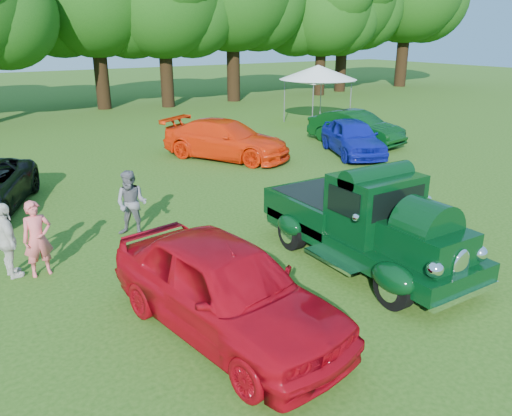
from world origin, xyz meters
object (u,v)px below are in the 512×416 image
back_car_orange (226,139)px  canopy_tent (318,73)px  hero_pickup (365,224)px  red_convertible (225,287)px  spectator_grey (132,204)px  back_car_blue (353,137)px  back_car_green (356,128)px  spectator_pink (38,239)px  spectator_white (8,241)px

back_car_orange → canopy_tent: canopy_tent is taller
hero_pickup → canopy_tent: canopy_tent is taller
red_convertible → spectator_grey: 4.56m
spectator_grey → canopy_tent: (13.05, 9.56, 1.76)m
red_convertible → back_car_blue: bearing=28.9°
back_car_green → spectator_grey: bearing=-168.6°
red_convertible → hero_pickup: bearing=1.2°
back_car_blue → canopy_tent: (3.25, 6.23, 1.85)m
hero_pickup → spectator_pink: (-5.65, 2.89, -0.07)m
spectator_white → canopy_tent: canopy_tent is taller
hero_pickup → canopy_tent: size_ratio=1.24×
spectator_grey → spectator_white: bearing=-123.3°
red_convertible → spectator_grey: spectator_grey is taller
spectator_white → red_convertible: bearing=-153.8°
red_convertible → spectator_pink: bearing=110.5°
hero_pickup → back_car_green: (7.78, 8.63, -0.14)m
red_convertible → spectator_grey: bearing=79.1°
spectator_pink → canopy_tent: size_ratio=0.38×
spectator_pink → spectator_grey: 2.39m
back_car_green → red_convertible: bearing=-152.1°
canopy_tent → spectator_pink: bearing=-145.3°
red_convertible → spectator_pink: 4.14m
back_car_blue → spectator_white: spectator_white is taller
back_car_green → spectator_pink: bearing=-168.4°
red_convertible → back_car_orange: (5.54, 9.95, -0.05)m
back_car_orange → canopy_tent: 8.86m
red_convertible → back_car_green: red_convertible is taller
back_car_blue → spectator_white: 13.13m
hero_pickup → back_car_green: hero_pickup is taller
spectator_pink → spectator_white: bearing=154.6°
back_car_blue → canopy_tent: bearing=85.7°
canopy_tent → back_car_orange: bearing=-151.3°
hero_pickup → red_convertible: 3.64m
back_car_orange → spectator_pink: spectator_pink is taller
red_convertible → back_car_blue: (9.89, 7.89, -0.08)m
back_car_green → spectator_grey: (-11.26, -4.75, 0.09)m
canopy_tent → spectator_grey: bearing=-143.8°
back_car_green → spectator_pink: size_ratio=2.75×
back_car_green → hero_pickup: bearing=-143.6°
spectator_pink → canopy_tent: bearing=31.5°
hero_pickup → red_convertible: bearing=-169.1°
back_car_blue → back_car_green: bearing=67.4°
hero_pickup → spectator_white: bearing=153.3°
spectator_pink → back_car_blue: bearing=16.6°
red_convertible → back_car_orange: 11.39m
spectator_pink → spectator_white: spectator_pink is taller
back_car_orange → spectator_pink: bearing=-170.6°
red_convertible → canopy_tent: canopy_tent is taller
spectator_white → canopy_tent: (15.72, 10.34, 1.78)m
back_car_orange → spectator_white: size_ratio=3.28×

